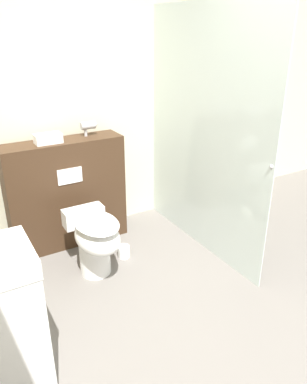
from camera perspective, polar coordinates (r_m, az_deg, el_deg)
ground_plane at (r=2.61m, az=13.86°, el=-24.57°), size 12.00×12.00×0.00m
wall_back at (r=3.70m, az=-9.00°, el=12.97°), size 8.00×0.06×2.50m
partition_panel at (r=3.58m, az=-13.08°, el=-0.19°), size 1.08×0.30×1.01m
shower_glass at (r=3.32m, az=7.55°, el=8.56°), size 0.04×1.66×2.13m
toilet at (r=3.12m, az=-8.91°, el=-7.15°), size 0.35×0.61×0.53m
hair_drier at (r=3.50m, az=-9.82°, el=9.93°), size 0.16×0.07×0.13m
folded_towel at (r=3.35m, az=-15.77°, el=7.85°), size 0.22×0.14×0.08m
spare_toilet_roll at (r=3.46m, az=-4.57°, el=-9.03°), size 0.11×0.11×0.11m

